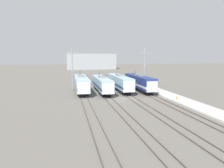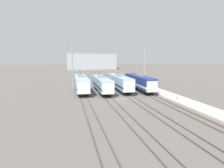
% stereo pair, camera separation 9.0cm
% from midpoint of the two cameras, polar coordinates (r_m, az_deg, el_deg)
% --- Properties ---
extents(ground_plane, '(400.00, 400.00, 0.00)m').
position_cam_midpoint_polar(ground_plane, '(46.00, 1.95, -3.71)').
color(ground_plane, '#666059').
extents(rail_pair_far_left, '(1.51, 120.00, 0.15)m').
position_cam_midpoint_polar(rail_pair_far_left, '(44.87, -7.28, -3.95)').
color(rail_pair_far_left, '#4C4238').
rests_on(rail_pair_far_left, ground_plane).
extents(rail_pair_center_left, '(1.51, 120.00, 0.15)m').
position_cam_midpoint_polar(rail_pair_center_left, '(45.48, -1.07, -3.74)').
color(rail_pair_center_left, '#4C4238').
rests_on(rail_pair_center_left, ground_plane).
extents(rail_pair_center_right, '(1.51, 120.00, 0.15)m').
position_cam_midpoint_polar(rail_pair_center_right, '(46.62, 4.90, -3.49)').
color(rail_pair_center_right, '#4C4238').
rests_on(rail_pair_center_right, ground_plane).
extents(rail_pair_far_right, '(1.51, 120.00, 0.15)m').
position_cam_midpoint_polar(rail_pair_far_right, '(48.23, 10.52, -3.23)').
color(rail_pair_far_right, '#4C4238').
rests_on(rail_pair_far_right, ground_plane).
extents(locomotive_far_left, '(2.91, 17.19, 5.03)m').
position_cam_midpoint_polar(locomotive_far_left, '(53.40, -8.05, 0.06)').
color(locomotive_far_left, '#232326').
rests_on(locomotive_far_left, ground_plane).
extents(locomotive_center_left, '(2.76, 17.58, 4.92)m').
position_cam_midpoint_polar(locomotive_center_left, '(52.96, -2.66, -0.03)').
color(locomotive_center_left, '#232326').
rests_on(locomotive_center_left, ground_plane).
extents(locomotive_center_right, '(2.80, 17.78, 4.57)m').
position_cam_midpoint_polar(locomotive_center_right, '(55.47, 2.11, 0.39)').
color(locomotive_center_right, '#232326').
rests_on(locomotive_center_right, ground_plane).
extents(locomotive_far_right, '(2.78, 17.71, 5.09)m').
position_cam_midpoint_polar(locomotive_far_right, '(56.00, 7.22, 0.41)').
color(locomotive_far_right, black).
rests_on(locomotive_far_right, ground_plane).
extents(catenary_tower_left, '(3.02, 0.30, 11.03)m').
position_cam_midpoint_polar(catenary_tower_left, '(57.44, -10.41, 4.20)').
color(catenary_tower_left, gray).
rests_on(catenary_tower_left, ground_plane).
extents(catenary_tower_right, '(3.02, 0.30, 11.03)m').
position_cam_midpoint_polar(catenary_tower_right, '(61.10, 8.40, 4.42)').
color(catenary_tower_right, gray).
rests_on(catenary_tower_right, ground_plane).
extents(platform, '(4.00, 120.00, 0.26)m').
position_cam_midpoint_polar(platform, '(49.85, 14.79, -2.94)').
color(platform, beige).
rests_on(platform, ground_plane).
extents(traffic_cone, '(0.35, 0.35, 0.60)m').
position_cam_midpoint_polar(traffic_cone, '(45.60, 16.49, -3.39)').
color(traffic_cone, orange).
rests_on(traffic_cone, platform).
extents(depot_building, '(32.76, 9.48, 10.51)m').
position_cam_midpoint_polar(depot_building, '(150.04, -5.45, 5.88)').
color(depot_building, '#9EA3A8').
rests_on(depot_building, ground_plane).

